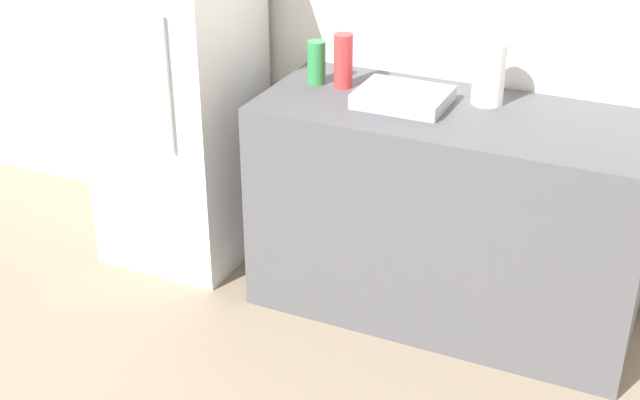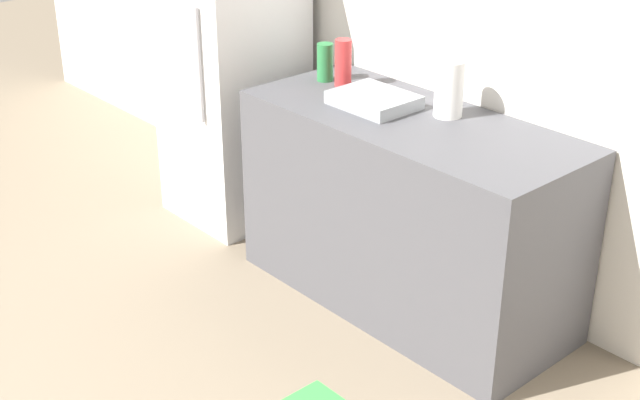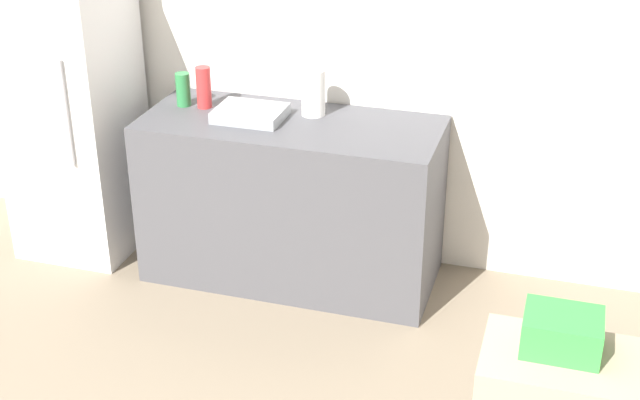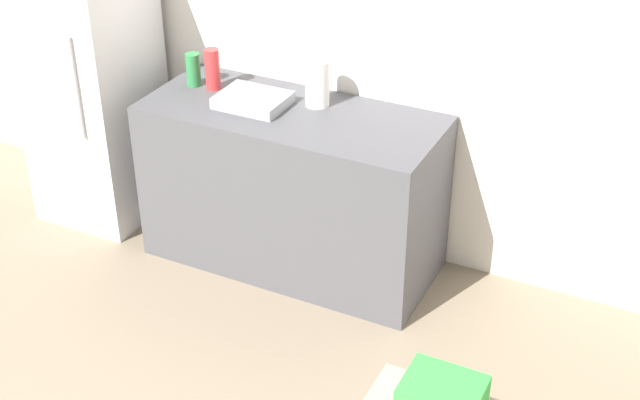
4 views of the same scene
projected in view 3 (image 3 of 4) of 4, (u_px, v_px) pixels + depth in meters
wall_back at (282, 32)px, 4.94m from camera, size 8.00×0.06×2.60m
refrigerator at (73, 112)px, 5.10m from camera, size 0.64×0.64×1.69m
counter at (292, 200)px, 4.94m from camera, size 1.61×0.68×0.93m
sink_basin at (250, 113)px, 4.76m from camera, size 0.36×0.29×0.06m
bottle_tall at (204, 87)px, 4.88m from camera, size 0.08×0.08×0.23m
bottle_short at (183, 89)px, 4.92m from camera, size 0.08×0.08×0.19m
basket at (562, 332)px, 2.66m from camera, size 0.23×0.19×0.12m
paper_towel_roll at (313, 92)px, 4.77m from camera, size 0.13×0.13×0.25m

